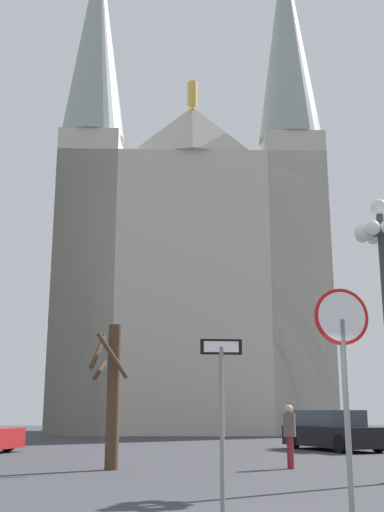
# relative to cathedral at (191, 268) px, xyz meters

# --- Properties ---
(cathedral) EXTENTS (18.36, 13.78, 35.64)m
(cathedral) POSITION_rel_cathedral_xyz_m (0.00, 0.00, 0.00)
(cathedral) COLOR #BCB5A5
(cathedral) RESTS_ON ground
(stop_sign) EXTENTS (0.80, 0.11, 3.12)m
(stop_sign) POSITION_rel_cathedral_xyz_m (-1.26, -34.72, -8.96)
(stop_sign) COLOR slate
(stop_sign) RESTS_ON ground
(one_way_arrow_sign) EXTENTS (0.64, 0.07, 2.50)m
(one_way_arrow_sign) POSITION_rel_cathedral_xyz_m (-2.83, -33.75, -9.61)
(one_way_arrow_sign) COLOR slate
(one_way_arrow_sign) RESTS_ON ground
(street_lamp) EXTENTS (1.22, 1.22, 6.13)m
(street_lamp) POSITION_rel_cathedral_xyz_m (1.37, -30.06, -6.78)
(street_lamp) COLOR #2D3833
(street_lamp) RESTS_ON ground
(bare_tree) EXTENTS (1.03, 1.11, 3.64)m
(bare_tree) POSITION_rel_cathedral_xyz_m (-4.62, -26.53, -9.24)
(bare_tree) COLOR #473323
(bare_tree) RESTS_ON ground
(parked_car_far_black) EXTENTS (3.10, 4.75, 1.46)m
(parked_car_far_black) POSITION_rel_cathedral_xyz_m (3.50, -19.17, -10.48)
(parked_car_far_black) COLOR black
(parked_car_far_black) RESTS_ON ground
(pedestrian_walking) EXTENTS (0.32, 0.32, 1.59)m
(pedestrian_walking) POSITION_rel_cathedral_xyz_m (-0.04, -26.66, -10.20)
(pedestrian_walking) COLOR maroon
(pedestrian_walking) RESTS_ON ground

